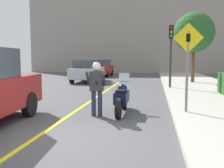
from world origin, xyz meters
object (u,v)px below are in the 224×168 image
at_px(person_biker, 97,83).
at_px(parked_car_silver, 87,71).
at_px(traffic_light, 171,44).
at_px(crossing_sign, 188,59).
at_px(street_tree, 194,33).
at_px(parked_car_red, 102,68).
at_px(motorcycle, 122,98).

height_order(person_biker, parked_car_silver, person_biker).
bearing_deg(traffic_light, crossing_sign, -89.12).
bearing_deg(parked_car_silver, traffic_light, -33.47).
bearing_deg(street_tree, crossing_sign, -99.18).
relative_size(parked_car_silver, parked_car_red, 1.00).
bearing_deg(crossing_sign, motorcycle, 177.93).
xyz_separation_m(motorcycle, parked_car_silver, (-4.05, 10.52, 0.35)).
height_order(motorcycle, parked_car_silver, parked_car_silver).
bearing_deg(traffic_light, parked_car_red, 121.54).
xyz_separation_m(crossing_sign, parked_car_red, (-6.28, 16.72, -0.93)).
distance_m(person_biker, street_tree, 11.78).
bearing_deg(parked_car_silver, crossing_sign, -60.15).
distance_m(motorcycle, traffic_light, 7.16).
bearing_deg(parked_car_red, crossing_sign, -69.40).
xyz_separation_m(person_biker, crossing_sign, (2.75, 0.47, 0.76)).
bearing_deg(motorcycle, crossing_sign, -2.07).
height_order(person_biker, street_tree, street_tree).
bearing_deg(traffic_light, person_biker, -110.40).
distance_m(motorcycle, crossing_sign, 2.41).
bearing_deg(motorcycle, person_biker, -142.54).
relative_size(motorcycle, street_tree, 0.45).
bearing_deg(traffic_light, parked_car_silver, 146.53).
height_order(motorcycle, crossing_sign, crossing_sign).
bearing_deg(parked_car_red, street_tree, -39.60).
height_order(motorcycle, street_tree, street_tree).
height_order(motorcycle, parked_car_red, parked_car_red).
xyz_separation_m(street_tree, parked_car_red, (-7.92, 6.56, -2.71)).
distance_m(street_tree, parked_car_silver, 8.20).
bearing_deg(parked_car_silver, parked_car_red, 91.89).
bearing_deg(parked_car_silver, person_biker, -73.25).
relative_size(traffic_light, parked_car_red, 0.83).
distance_m(traffic_light, street_tree, 4.04).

